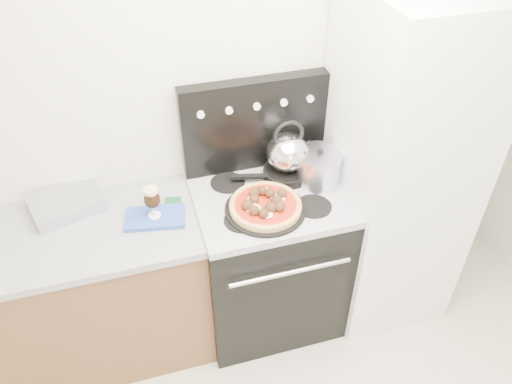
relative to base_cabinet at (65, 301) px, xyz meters
name	(u,v)px	position (x,y,z in m)	size (l,w,h in m)	color
room_shell	(328,286)	(1.02, -0.91, 0.82)	(3.52, 3.01, 2.52)	beige
base_cabinet	(65,301)	(0.00, 0.00, 0.00)	(1.45, 0.60, 0.86)	brown
countertop	(42,240)	(0.00, 0.00, 0.45)	(1.48, 0.63, 0.04)	#939398
stove_body	(268,260)	(1.10, -0.02, 0.01)	(0.76, 0.65, 0.88)	black
cooktop	(269,198)	(1.10, -0.02, 0.47)	(0.76, 0.65, 0.04)	#ADADB2
backguard	(254,124)	(1.10, 0.25, 0.74)	(0.76, 0.08, 0.50)	black
fridge	(397,169)	(1.80, -0.05, 0.52)	(0.64, 0.68, 1.90)	silver
foil_sheet	(67,203)	(0.13, 0.17, 0.50)	(0.34, 0.25, 0.07)	silver
oven_mitt	(155,218)	(0.53, -0.03, 0.48)	(0.28, 0.16, 0.02)	#2B4CB2
beer_glass	(153,202)	(0.53, -0.03, 0.58)	(0.08, 0.08, 0.17)	black
pizza_pan	(265,209)	(1.05, -0.13, 0.50)	(0.40, 0.40, 0.01)	black
pizza	(265,204)	(1.05, -0.13, 0.53)	(0.35, 0.35, 0.05)	tan
skillet	(287,172)	(1.24, 0.10, 0.51)	(0.25, 0.25, 0.04)	black
tea_kettle	(288,150)	(1.24, 0.10, 0.66)	(0.22, 0.22, 0.24)	silver
stock_pot	(319,168)	(1.38, 0.01, 0.57)	(0.23, 0.23, 0.16)	silver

